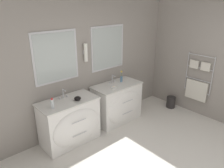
# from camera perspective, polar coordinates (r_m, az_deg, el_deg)

# --- Properties ---
(wall_back) EXTENTS (5.77, 0.15, 2.60)m
(wall_back) POSITION_cam_1_polar(r_m,az_deg,el_deg) (4.37, -6.10, 5.32)
(wall_back) COLOR gray
(wall_back) RESTS_ON ground_plane
(wall_right) EXTENTS (0.13, 4.45, 2.60)m
(wall_right) POSITION_cam_1_polar(r_m,az_deg,el_deg) (5.17, 22.64, 6.07)
(wall_right) COLOR gray
(wall_right) RESTS_ON ground_plane
(vanity_left) EXTENTS (1.05, 0.61, 0.84)m
(vanity_left) POSITION_cam_1_polar(r_m,az_deg,el_deg) (4.09, -10.82, -9.67)
(vanity_left) COLOR white
(vanity_left) RESTS_ON ground_plane
(vanity_right) EXTENTS (1.05, 0.61, 0.84)m
(vanity_right) POSITION_cam_1_polar(r_m,az_deg,el_deg) (4.71, 1.53, -4.93)
(vanity_right) COLOR white
(vanity_right) RESTS_ON ground_plane
(faucet_left) EXTENTS (0.17, 0.11, 0.18)m
(faucet_left) POSITION_cam_1_polar(r_m,az_deg,el_deg) (4.00, -12.58, -2.54)
(faucet_left) COLOR silver
(faucet_left) RESTS_ON vanity_left
(faucet_right) EXTENTS (0.17, 0.11, 0.18)m
(faucet_right) POSITION_cam_1_polar(r_m,az_deg,el_deg) (4.63, 0.15, 1.30)
(faucet_right) COLOR silver
(faucet_right) RESTS_ON vanity_right
(toiletry_bottle) EXTENTS (0.06, 0.06, 0.18)m
(toiletry_bottle) POSITION_cam_1_polar(r_m,az_deg,el_deg) (3.68, -15.32, -4.96)
(toiletry_bottle) COLOR silver
(toiletry_bottle) RESTS_ON vanity_left
(amenity_bowl) EXTENTS (0.12, 0.12, 0.07)m
(amenity_bowl) POSITION_cam_1_polar(r_m,az_deg,el_deg) (3.88, -9.00, -3.76)
(amenity_bowl) COLOR black
(amenity_bowl) RESTS_ON vanity_left
(flower_vase) EXTENTS (0.05, 0.05, 0.25)m
(flower_vase) POSITION_cam_1_polar(r_m,az_deg,el_deg) (4.68, 2.47, 1.74)
(flower_vase) COLOR teal
(flower_vase) RESTS_ON vanity_right
(soap_dish) EXTENTS (0.10, 0.07, 0.04)m
(soap_dish) POSITION_cam_1_polar(r_m,az_deg,el_deg) (4.37, 0.38, -0.88)
(soap_dish) COLOR white
(soap_dish) RESTS_ON vanity_right
(waste_bin) EXTENTS (0.22, 0.22, 0.27)m
(waste_bin) POSITION_cam_1_polar(r_m,az_deg,el_deg) (5.59, 15.12, -4.50)
(waste_bin) COLOR #282626
(waste_bin) RESTS_ON ground_plane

